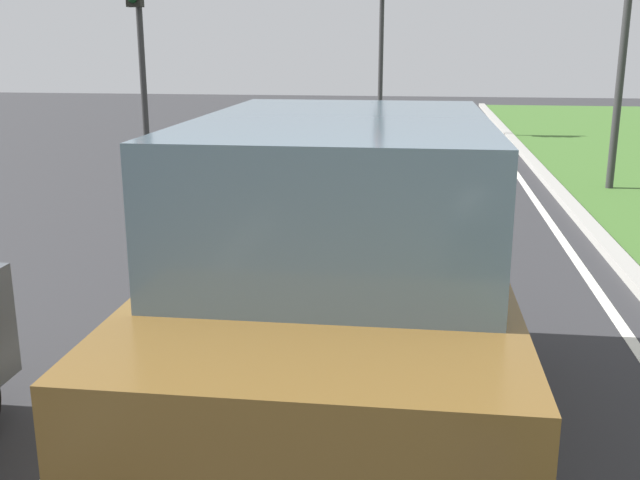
% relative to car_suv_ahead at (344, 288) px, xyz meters
% --- Properties ---
extents(ground_plane, '(60.00, 60.00, 0.00)m').
position_rel_car_suv_ahead_xyz_m(ground_plane, '(-1.12, 5.69, -1.17)').
color(ground_plane, '#2D2D30').
extents(lane_line_center, '(0.12, 32.00, 0.01)m').
position_rel_car_suv_ahead_xyz_m(lane_line_center, '(-1.82, 5.69, -1.16)').
color(lane_line_center, silver).
rests_on(lane_line_center, ground).
extents(lane_line_right_edge, '(0.12, 32.00, 0.01)m').
position_rel_car_suv_ahead_xyz_m(lane_line_right_edge, '(2.48, 5.69, -1.16)').
color(lane_line_right_edge, silver).
rests_on(lane_line_right_edge, ground).
extents(curb_right, '(0.24, 48.00, 0.12)m').
position_rel_car_suv_ahead_xyz_m(curb_right, '(2.98, 5.69, -1.11)').
color(curb_right, '#9E9B93').
rests_on(curb_right, ground).
extents(car_suv_ahead, '(2.01, 4.52, 2.28)m').
position_rel_car_suv_ahead_xyz_m(car_suv_ahead, '(0.00, 0.00, 0.00)').
color(car_suv_ahead, brown).
rests_on(car_suv_ahead, ground).
extents(traffic_light_overhead_left, '(0.32, 0.50, 4.66)m').
position_rel_car_suv_ahead_xyz_m(traffic_light_overhead_left, '(-5.75, 11.39, 1.96)').
color(traffic_light_overhead_left, '#2D2D2D').
rests_on(traffic_light_overhead_left, ground).
extents(traffic_light_far_median, '(0.32, 0.50, 5.21)m').
position_rel_car_suv_ahead_xyz_m(traffic_light_far_median, '(-0.87, 17.95, 2.34)').
color(traffic_light_far_median, '#2D2D2D').
rests_on(traffic_light_far_median, ground).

